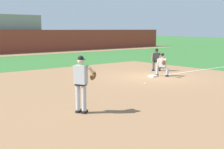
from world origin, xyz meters
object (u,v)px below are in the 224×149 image
at_px(first_base_bag, 153,76).
at_px(umpire, 157,59).
at_px(baseball, 145,83).
at_px(pitcher, 82,81).
at_px(first_baseman, 162,64).

xyz_separation_m(first_base_bag, umpire, (2.06, 1.63, 0.75)).
bearing_deg(baseball, pitcher, -155.71).
relative_size(first_base_bag, first_baseman, 0.28).
distance_m(first_baseman, umpire, 2.34).
bearing_deg(baseball, first_baseman, 24.84).
height_order(pitcher, first_baseman, pitcher).
bearing_deg(first_base_bag, umpire, 38.37).
height_order(baseball, pitcher, pitcher).
height_order(baseball, umpire, umpire).
xyz_separation_m(first_baseman, umpire, (1.49, 1.81, 0.06)).
height_order(first_base_bag, baseball, first_base_bag).
bearing_deg(first_base_bag, baseball, -145.75).
height_order(first_base_bag, umpire, umpire).
relative_size(baseball, first_baseman, 0.06).
distance_m(baseball, first_baseman, 2.94).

